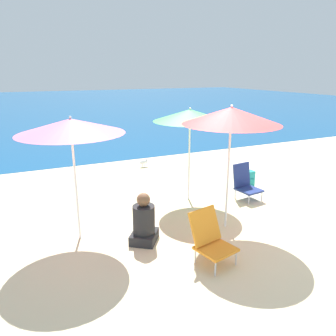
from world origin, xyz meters
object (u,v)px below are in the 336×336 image
(beach_umbrella_green, at_px, (190,115))
(seagull, at_px, (144,162))
(beach_umbrella_red, at_px, (231,116))
(person_seated_near, at_px, (144,223))
(beach_umbrella_pink, at_px, (71,126))
(beach_chair_navy, at_px, (245,182))
(beach_chair_orange, at_px, (210,237))
(backpack_teal, at_px, (248,179))

(beach_umbrella_green, bearing_deg, seagull, 89.91)
(beach_umbrella_red, height_order, person_seated_near, beach_umbrella_red)
(beach_umbrella_red, distance_m, person_seated_near, 2.23)
(beach_umbrella_pink, bearing_deg, beach_chair_navy, 4.62)
(person_seated_near, bearing_deg, beach_umbrella_green, 77.21)
(beach_chair_orange, distance_m, seagull, 5.10)
(person_seated_near, distance_m, seagull, 4.37)
(beach_umbrella_green, distance_m, beach_chair_navy, 1.90)
(beach_umbrella_green, xyz_separation_m, seagull, (0.00, 2.75, -1.67))
(person_seated_near, bearing_deg, beach_chair_orange, -18.30)
(seagull, bearing_deg, beach_umbrella_red, -90.38)
(beach_chair_orange, bearing_deg, backpack_teal, 29.84)
(beach_umbrella_pink, height_order, beach_umbrella_green, beach_umbrella_pink)
(beach_umbrella_green, height_order, beach_umbrella_red, beach_umbrella_red)
(backpack_teal, relative_size, seagull, 1.38)
(beach_umbrella_pink, distance_m, beach_umbrella_green, 2.57)
(beach_umbrella_green, xyz_separation_m, person_seated_near, (-1.53, -1.33, -1.48))
(beach_umbrella_red, bearing_deg, beach_umbrella_pink, 164.34)
(beach_umbrella_pink, bearing_deg, beach_umbrella_green, 17.06)
(beach_umbrella_green, bearing_deg, beach_chair_navy, -22.26)
(beach_umbrella_pink, relative_size, backpack_teal, 5.44)
(beach_umbrella_green, height_order, seagull, beach_umbrella_green)
(beach_umbrella_pink, bearing_deg, backpack_teal, 12.16)
(beach_chair_navy, bearing_deg, beach_chair_orange, -145.41)
(beach_umbrella_green, height_order, beach_chair_orange, beach_umbrella_green)
(person_seated_near, bearing_deg, beach_umbrella_pink, -175.57)
(beach_umbrella_green, bearing_deg, beach_chair_orange, -110.94)
(beach_umbrella_green, distance_m, backpack_teal, 2.35)
(seagull, bearing_deg, backpack_teal, -57.08)
(beach_umbrella_green, relative_size, seagull, 7.34)
(beach_umbrella_pink, height_order, backpack_teal, beach_umbrella_pink)
(person_seated_near, height_order, seagull, person_seated_near)
(beach_chair_navy, distance_m, person_seated_near, 2.80)
(beach_chair_navy, bearing_deg, person_seated_near, -169.39)
(seagull, bearing_deg, beach_chair_orange, -99.84)
(beach_umbrella_pink, relative_size, beach_umbrella_red, 0.94)
(beach_chair_navy, distance_m, backpack_teal, 0.84)
(beach_umbrella_green, relative_size, backpack_teal, 5.30)
(person_seated_near, xyz_separation_m, backpack_teal, (3.23, 1.47, -0.15))
(beach_chair_navy, bearing_deg, beach_umbrella_red, -147.33)
(beach_umbrella_red, xyz_separation_m, person_seated_near, (-1.51, 0.11, -1.64))
(beach_umbrella_green, relative_size, person_seated_near, 2.36)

